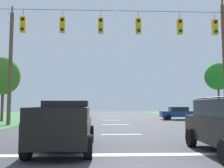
# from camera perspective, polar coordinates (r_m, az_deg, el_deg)

# --- Properties ---
(stop_bar_stripe) EXTENTS (15.59, 0.45, 0.01)m
(stop_bar_stripe) POSITION_cam_1_polar(r_m,az_deg,el_deg) (9.14, 5.53, -16.09)
(stop_bar_stripe) COLOR white
(stop_bar_stripe) RESTS_ON ground
(lane_dash_0) EXTENTS (2.50, 0.15, 0.01)m
(lane_dash_0) POSITION_cam_1_polar(r_m,az_deg,el_deg) (15.04, 2.32, -11.66)
(lane_dash_0) COLOR white
(lane_dash_0) RESTS_ON ground
(lane_dash_1) EXTENTS (2.50, 0.15, 0.01)m
(lane_dash_1) POSITION_cam_1_polar(r_m,az_deg,el_deg) (22.30, 0.76, -9.44)
(lane_dash_1) COLOR white
(lane_dash_1) RESTS_ON ground
(lane_dash_2) EXTENTS (2.50, 0.15, 0.01)m
(lane_dash_2) POSITION_cam_1_polar(r_m,az_deg,el_deg) (28.56, 0.06, -8.43)
(lane_dash_2) COLOR white
(lane_dash_2) RESTS_ON ground
(lane_dash_3) EXTENTS (2.50, 0.15, 0.01)m
(lane_dash_3) POSITION_cam_1_polar(r_m,az_deg,el_deg) (37.99, -0.56, -7.54)
(lane_dash_3) COLOR white
(lane_dash_3) RESTS_ON ground
(overhead_signal_span) EXTENTS (18.53, 0.31, 8.01)m
(overhead_signal_span) POSITION_cam_1_polar(r_m,az_deg,el_deg) (14.98, 2.42, 6.22)
(overhead_signal_span) COLOR #4C452A
(overhead_signal_span) RESTS_ON ground
(pickup_truck) EXTENTS (2.38, 5.44, 1.95)m
(pickup_truck) POSITION_cam_1_polar(r_m,az_deg,el_deg) (10.28, -10.86, -9.35)
(pickup_truck) COLOR black
(pickup_truck) RESTS_ON ground
(distant_car_oncoming) EXTENTS (4.38, 2.19, 1.52)m
(distant_car_oncoming) POSITION_cam_1_polar(r_m,az_deg,el_deg) (30.92, 15.25, -6.53)
(distant_car_oncoming) COLOR navy
(distant_car_oncoming) RESTS_ON ground
(utility_pole_near_left) EXTENTS (0.33, 1.83, 10.71)m
(utility_pole_near_left) POSITION_cam_1_polar(r_m,az_deg,el_deg) (23.65, -22.65, 4.01)
(utility_pole_near_left) COLOR brown
(utility_pole_near_left) RESTS_ON ground
(tree_roadside_right) EXTENTS (3.46, 3.46, 7.33)m
(tree_roadside_right) POSITION_cam_1_polar(r_m,az_deg,el_deg) (35.28, 23.50, 1.61)
(tree_roadside_right) COLOR brown
(tree_roadside_right) RESTS_ON ground
(tree_roadside_far_right) EXTENTS (3.56, 3.56, 6.91)m
(tree_roadside_far_right) POSITION_cam_1_polar(r_m,az_deg,el_deg) (28.80, -24.04, 1.74)
(tree_roadside_far_right) COLOR brown
(tree_roadside_far_right) RESTS_ON ground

